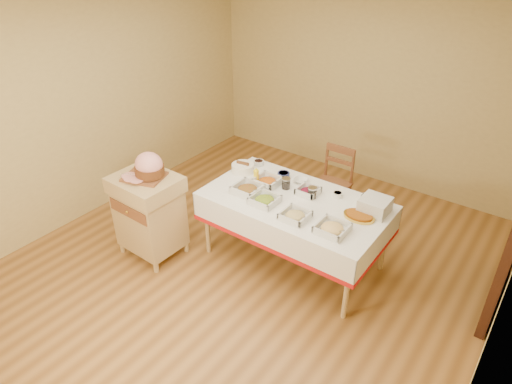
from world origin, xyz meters
TOP-DOWN VIEW (x-y plane):
  - room_shell at (0.00, 0.00)m, footprint 5.00×5.00m
  - dining_table at (0.30, 0.30)m, footprint 1.82×1.02m
  - butcher_cart at (-1.00, -0.47)m, footprint 0.67×0.56m
  - dining_chair at (0.21, 1.31)m, footprint 0.40×0.38m
  - ham_on_board at (-0.96, -0.44)m, footprint 0.41×0.39m
  - serving_dish_a at (-0.17, 0.13)m, footprint 0.27×0.27m
  - serving_dish_b at (0.09, 0.07)m, footprint 0.25×0.25m
  - serving_dish_c at (0.47, 0.02)m, footprint 0.24×0.24m
  - serving_dish_d at (0.85, 0.04)m, footprint 0.27×0.27m
  - serving_dish_e at (-0.10, 0.38)m, footprint 0.26×0.25m
  - serving_dish_f at (0.34, 0.47)m, footprint 0.22×0.21m
  - small_bowl_left at (-0.43, 0.69)m, footprint 0.12×0.12m
  - small_bowl_mid at (-0.05, 0.61)m, footprint 0.13×0.13m
  - small_bowl_right at (0.61, 0.60)m, footprint 0.10×0.10m
  - bowl_white_imported at (0.16, 0.63)m, footprint 0.16×0.16m
  - bowl_small_imported at (0.89, 0.71)m, footprint 0.19×0.19m
  - preserve_jar_left at (0.10, 0.43)m, footprint 0.09×0.09m
  - preserve_jar_right at (0.41, 0.43)m, footprint 0.09×0.09m
  - mustard_bottle at (-0.22, 0.35)m, footprint 0.06×0.06m
  - bread_basket at (-0.48, 0.46)m, footprint 0.25×0.25m
  - plate_stack at (1.02, 0.55)m, footprint 0.26×0.26m
  - brass_platter at (0.95, 0.38)m, footprint 0.30×0.22m

SIDE VIEW (x-z plane):
  - dining_chair at x=0.21m, z-range 0.01..0.90m
  - butcher_cart at x=-1.00m, z-range 0.06..0.99m
  - dining_table at x=0.30m, z-range 0.22..0.98m
  - brass_platter at x=0.95m, z-range 0.76..0.80m
  - bowl_white_imported at x=0.16m, z-range 0.76..0.80m
  - bowl_small_imported at x=0.89m, z-range 0.76..0.81m
  - small_bowl_right at x=0.61m, z-range 0.76..0.81m
  - small_bowl_left at x=-0.43m, z-range 0.76..0.82m
  - small_bowl_mid at x=-0.05m, z-range 0.76..0.82m
  - serving_dish_f at x=0.34m, z-range 0.74..0.84m
  - serving_dish_c at x=0.47m, z-range 0.74..0.84m
  - serving_dish_b at x=0.09m, z-range 0.74..0.84m
  - serving_dish_d at x=0.85m, z-range 0.74..0.84m
  - serving_dish_e at x=-0.10m, z-range 0.74..0.86m
  - serving_dish_a at x=-0.17m, z-range 0.74..0.86m
  - bread_basket at x=-0.48m, z-range 0.75..0.86m
  - preserve_jar_left at x=0.10m, z-range 0.75..0.87m
  - preserve_jar_right at x=0.41m, z-range 0.75..0.87m
  - plate_stack at x=1.02m, z-range 0.76..0.90m
  - mustard_bottle at x=-0.22m, z-range 0.75..0.93m
  - ham_on_board at x=-0.96m, z-range 0.91..1.18m
  - room_shell at x=0.00m, z-range -1.20..3.80m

